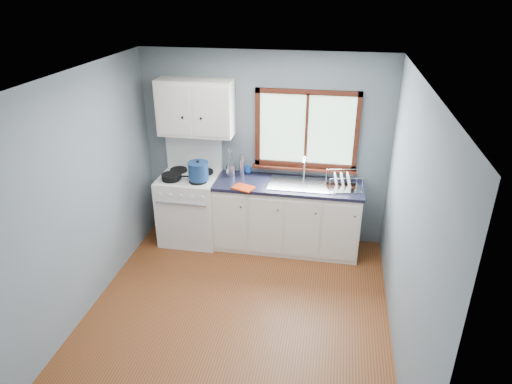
% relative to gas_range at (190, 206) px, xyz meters
% --- Properties ---
extents(floor, '(3.20, 3.60, 0.02)m').
position_rel_gas_range_xyz_m(floor, '(0.95, -1.47, -0.50)').
color(floor, brown).
rests_on(floor, ground).
extents(ceiling, '(3.20, 3.60, 0.02)m').
position_rel_gas_range_xyz_m(ceiling, '(0.95, -1.47, 2.02)').
color(ceiling, white).
rests_on(ceiling, wall_back).
extents(wall_back, '(3.20, 0.02, 2.50)m').
position_rel_gas_range_xyz_m(wall_back, '(0.95, 0.34, 0.76)').
color(wall_back, slate).
rests_on(wall_back, ground).
extents(wall_front, '(3.20, 0.02, 2.50)m').
position_rel_gas_range_xyz_m(wall_front, '(0.95, -3.28, 0.76)').
color(wall_front, slate).
rests_on(wall_front, ground).
extents(wall_left, '(0.02, 3.60, 2.50)m').
position_rel_gas_range_xyz_m(wall_left, '(-0.66, -1.47, 0.76)').
color(wall_left, slate).
rests_on(wall_left, ground).
extents(wall_right, '(0.02, 3.60, 2.50)m').
position_rel_gas_range_xyz_m(wall_right, '(2.56, -1.47, 0.76)').
color(wall_right, slate).
rests_on(wall_right, ground).
extents(gas_range, '(0.76, 0.69, 1.36)m').
position_rel_gas_range_xyz_m(gas_range, '(0.00, 0.00, 0.00)').
color(gas_range, white).
rests_on(gas_range, floor).
extents(base_cabinets, '(1.85, 0.60, 0.88)m').
position_rel_gas_range_xyz_m(base_cabinets, '(1.31, 0.02, -0.08)').
color(base_cabinets, white).
rests_on(base_cabinets, floor).
extents(countertop, '(1.89, 0.64, 0.04)m').
position_rel_gas_range_xyz_m(countertop, '(1.31, 0.02, 0.41)').
color(countertop, black).
rests_on(countertop, base_cabinets).
extents(sink, '(0.84, 0.46, 0.44)m').
position_rel_gas_range_xyz_m(sink, '(1.49, 0.02, 0.37)').
color(sink, silver).
rests_on(sink, countertop).
extents(window, '(1.36, 0.10, 1.03)m').
position_rel_gas_range_xyz_m(window, '(1.48, 0.30, 0.98)').
color(window, '#9EC6A8').
rests_on(window, wall_back).
extents(upper_cabinets, '(0.95, 0.35, 0.70)m').
position_rel_gas_range_xyz_m(upper_cabinets, '(0.10, 0.15, 1.31)').
color(upper_cabinets, white).
rests_on(upper_cabinets, wall_back).
extents(skillet, '(0.40, 0.29, 0.05)m').
position_rel_gas_range_xyz_m(skillet, '(-0.16, -0.16, 0.49)').
color(skillet, black).
rests_on(skillet, gas_range).
extents(stockpot, '(0.31, 0.31, 0.26)m').
position_rel_gas_range_xyz_m(stockpot, '(0.19, -0.14, 0.58)').
color(stockpot, navy).
rests_on(stockpot, gas_range).
extents(utensil_crock, '(0.16, 0.16, 0.39)m').
position_rel_gas_range_xyz_m(utensil_crock, '(0.54, 0.13, 0.51)').
color(utensil_crock, silver).
rests_on(utensil_crock, countertop).
extents(thermos, '(0.08, 0.08, 0.29)m').
position_rel_gas_range_xyz_m(thermos, '(0.68, 0.16, 0.57)').
color(thermos, silver).
rests_on(thermos, countertop).
extents(soap_bottle, '(0.12, 0.12, 0.24)m').
position_rel_gas_range_xyz_m(soap_bottle, '(0.75, 0.23, 0.54)').
color(soap_bottle, '#1540A1').
rests_on(soap_bottle, countertop).
extents(dish_towel, '(0.30, 0.26, 0.02)m').
position_rel_gas_range_xyz_m(dish_towel, '(0.78, -0.23, 0.44)').
color(dish_towel, red).
rests_on(dish_towel, countertop).
extents(dish_rack, '(0.46, 0.38, 0.21)m').
position_rel_gas_range_xyz_m(dish_rack, '(1.98, -0.01, 0.48)').
color(dish_rack, silver).
rests_on(dish_rack, countertop).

